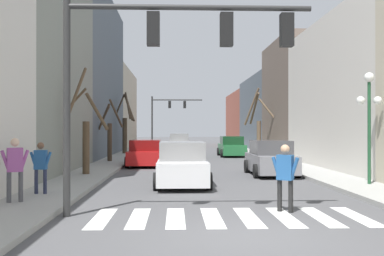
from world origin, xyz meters
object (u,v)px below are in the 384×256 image
object	(u,v)px
car_parked_left_near	(182,165)
street_tree_left_near	(258,124)
traffic_signal_far	(167,111)
street_tree_right_near	(85,132)
street_lamp_right_corner	(369,105)
car_driving_away_lane	(146,154)
traffic_signal_near	(162,50)
pedestrian_waiting_at_curb	(285,172)
street_tree_right_mid	(126,125)
car_driving_toward_lane	(179,144)
car_parked_left_far	(271,159)
pedestrian_on_right_sidewalk	(15,164)
pedestrian_crossing_street	(41,163)
car_parked_right_mid	(232,147)
street_tree_left_mid	(109,133)

from	to	relation	value
car_parked_left_near	street_tree_left_near	size ratio (longest dim) A/B	0.85
traffic_signal_far	street_tree_right_near	size ratio (longest dim) A/B	1.24
street_lamp_right_corner	car_driving_away_lane	distance (m)	13.83
traffic_signal_far	street_tree_left_near	distance (m)	17.85
traffic_signal_far	street_tree_right_near	distance (m)	31.90
street_lamp_right_corner	car_driving_away_lane	world-z (taller)	street_lamp_right_corner
traffic_signal_near	traffic_signal_far	size ratio (longest dim) A/B	1.04
pedestrian_waiting_at_curb	street_tree_right_mid	distance (m)	27.36
traffic_signal_far	car_parked_left_near	size ratio (longest dim) A/B	1.30
street_tree_right_mid	car_driving_toward_lane	bearing A→B (deg)	24.41
car_driving_away_lane	street_tree_left_near	xyz separation A→B (m)	(8.46, 9.46, 1.88)
traffic_signal_near	car_driving_away_lane	world-z (taller)	traffic_signal_near
traffic_signal_far	street_tree_left_near	xyz separation A→B (m)	(7.72, -16.01, -1.71)
traffic_signal_far	car_driving_away_lane	size ratio (longest dim) A/B	1.36
car_driving_away_lane	pedestrian_waiting_at_curb	size ratio (longest dim) A/B	2.50
car_parked_left_far	pedestrian_on_right_sidewalk	distance (m)	12.33
car_parked_left_far	street_lamp_right_corner	bearing A→B (deg)	-150.65
street_lamp_right_corner	car_parked_left_far	distance (m)	5.90
pedestrian_on_right_sidewalk	traffic_signal_near	bearing A→B (deg)	136.79
street_lamp_right_corner	pedestrian_waiting_at_curb	xyz separation A→B (m)	(-4.29, -4.66, -2.03)
pedestrian_crossing_street	street_tree_left_near	bearing A→B (deg)	65.84
car_driving_toward_lane	street_lamp_right_corner	bearing A→B (deg)	16.04
car_parked_right_mid	pedestrian_waiting_at_curb	world-z (taller)	pedestrian_waiting_at_curb
car_driving_toward_lane	street_tree_right_mid	world-z (taller)	street_tree_right_mid
street_lamp_right_corner	car_parked_left_near	size ratio (longest dim) A/B	0.90
pedestrian_waiting_at_curb	street_tree_left_mid	size ratio (longest dim) A/B	0.45
street_tree_right_mid	street_tree_left_near	world-z (taller)	street_tree_left_near
street_tree_right_near	street_tree_right_mid	bearing A→B (deg)	90.36
traffic_signal_near	car_parked_right_mid	size ratio (longest dim) A/B	1.40
street_tree_right_mid	pedestrian_on_right_sidewalk	bearing A→B (deg)	-90.53
car_parked_left_near	street_tree_left_mid	size ratio (longest dim) A/B	1.16
car_driving_toward_lane	traffic_signal_near	bearing A→B (deg)	-1.34
traffic_signal_far	car_parked_left_near	xyz separation A→B (m)	(1.29, -34.70, -3.53)
street_tree_right_mid	street_tree_left_mid	bearing A→B (deg)	-90.21
traffic_signal_near	street_lamp_right_corner	bearing A→B (deg)	33.99
car_driving_away_lane	car_parked_left_far	world-z (taller)	car_parked_left_far
car_driving_toward_lane	street_tree_right_near	bearing A→B (deg)	-12.68
car_driving_toward_lane	pedestrian_waiting_at_curb	size ratio (longest dim) A/B	2.73
traffic_signal_near	street_tree_left_mid	distance (m)	18.26
car_driving_toward_lane	car_parked_right_mid	distance (m)	5.97
car_driving_away_lane	pedestrian_crossing_street	world-z (taller)	pedestrian_crossing_street
pedestrian_crossing_street	street_tree_right_near	distance (m)	6.26
street_lamp_right_corner	car_driving_away_lane	xyz separation A→B (m)	(-8.94, 10.28, -2.35)
street_tree_right_mid	traffic_signal_far	bearing A→B (deg)	77.20
traffic_signal_far	car_parked_right_mid	size ratio (longest dim) A/B	1.35
car_parked_right_mid	pedestrian_waiting_at_curb	size ratio (longest dim) A/B	2.51
car_parked_right_mid	street_tree_right_near	world-z (taller)	street_tree_right_near
street_lamp_right_corner	street_tree_right_near	bearing A→B (deg)	160.11
street_lamp_right_corner	car_driving_toward_lane	size ratio (longest dim) A/B	0.85
traffic_signal_far	street_lamp_right_corner	size ratio (longest dim) A/B	1.45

